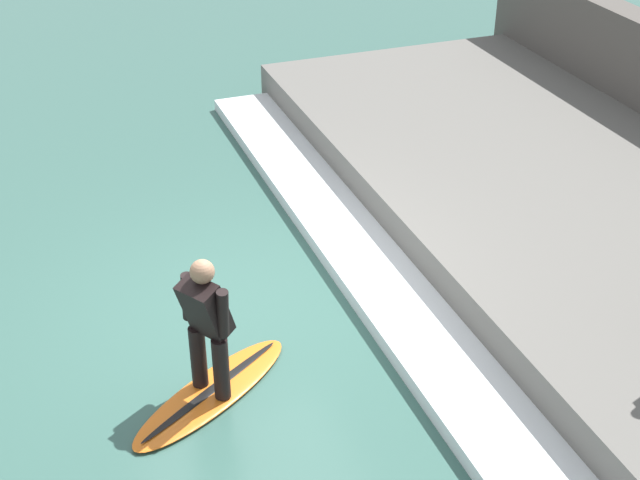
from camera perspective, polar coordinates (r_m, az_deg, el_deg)
The scene contains 5 objects.
ground_plane at distance 9.39m, azimuth -4.82°, elevation -4.59°, with size 28.00×28.00×0.00m, color #386056.
concrete_ledge at distance 10.88m, azimuth 16.52°, elevation 1.18°, with size 4.40×11.29×0.53m, color #66635E.
wave_foam_crest at distance 9.76m, azimuth 3.69°, elevation -2.39°, with size 0.86×10.73×0.17m, color white.
surfboard_riding at distance 8.37m, azimuth -6.92°, elevation -9.64°, with size 1.90×1.46×0.07m.
surfer_riding at distance 7.87m, azimuth -7.29°, elevation -5.16°, with size 0.51×0.53×1.40m.
Camera 1 is at (-1.92, -7.39, 5.46)m, focal length 50.00 mm.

